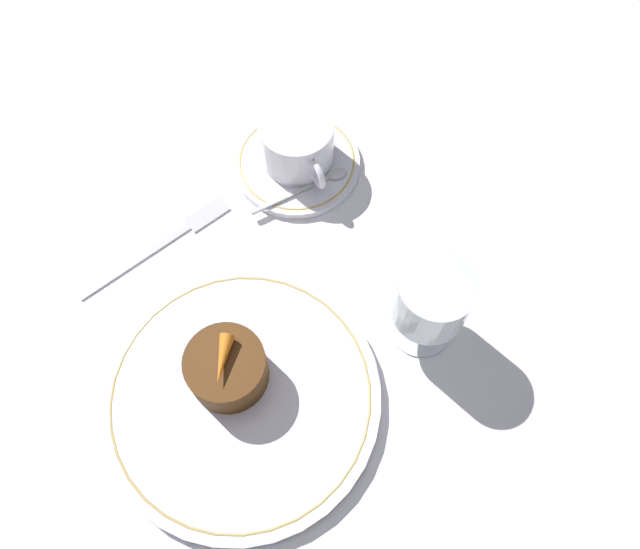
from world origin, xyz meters
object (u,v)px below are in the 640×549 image
Objects in this scene: fork at (171,237)px; dessert_cake at (227,369)px; wine_glass at (432,301)px; coffee_cup at (297,141)px; dinner_plate at (242,397)px.

dessert_cake is (0.18, -0.00, 0.04)m from fork.
dessert_cake is (-0.04, -0.20, -0.04)m from wine_glass.
fork is (0.03, -0.17, -0.04)m from coffee_cup.
fork is 2.43× the size of dessert_cake.
wine_glass is 0.60× the size of fork.
wine_glass is 0.21m from dessert_cake.
coffee_cup is at bearing 139.98° from dessert_cake.
dessert_cake is at bearing -176.34° from dinner_plate.
wine_glass is at bearing 79.08° from dessert_cake.
wine_glass is 0.30m from fork.
coffee_cup is at bearing 143.15° from dinner_plate.
dinner_plate is 0.04m from dessert_cake.
dinner_plate is 1.46× the size of fork.
wine_glass reaches higher than dinner_plate.
coffee_cup is 0.25m from wine_glass.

